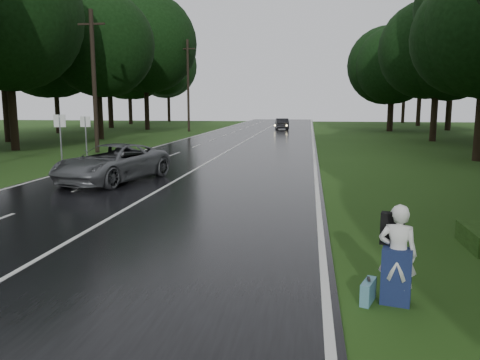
% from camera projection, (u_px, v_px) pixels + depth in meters
% --- Properties ---
extents(ground, '(160.00, 160.00, 0.00)m').
position_uv_depth(ground, '(50.00, 254.00, 10.16)').
color(ground, '#244615').
rests_on(ground, ground).
extents(road, '(12.00, 140.00, 0.04)m').
position_uv_depth(road, '(221.00, 155.00, 29.70)').
color(road, black).
rests_on(road, ground).
extents(lane_center, '(0.12, 140.00, 0.01)m').
position_uv_depth(lane_center, '(221.00, 155.00, 29.69)').
color(lane_center, silver).
rests_on(lane_center, road).
extents(grey_car, '(3.83, 5.95, 1.53)m').
position_uv_depth(grey_car, '(112.00, 163.00, 19.38)').
color(grey_car, '#55575A').
rests_on(grey_car, road).
extents(far_car, '(2.01, 4.39, 1.40)m').
position_uv_depth(far_car, '(282.00, 124.00, 58.65)').
color(far_car, black).
rests_on(far_car, road).
extents(hitchhiker, '(0.68, 0.64, 1.65)m').
position_uv_depth(hitchhiker, '(397.00, 258.00, 7.57)').
color(hitchhiker, silver).
rests_on(hitchhiker, ground).
extents(suitcase, '(0.32, 0.54, 0.37)m').
position_uv_depth(suitcase, '(368.00, 292.00, 7.69)').
color(suitcase, teal).
rests_on(suitcase, ground).
extents(utility_pole_mid, '(1.80, 0.28, 9.16)m').
position_uv_depth(utility_pole_mid, '(97.00, 152.00, 31.57)').
color(utility_pole_mid, black).
rests_on(utility_pole_mid, ground).
extents(utility_pole_far, '(1.80, 0.28, 10.45)m').
position_uv_depth(utility_pole_far, '(189.00, 132.00, 55.43)').
color(utility_pole_far, black).
rests_on(utility_pole_far, ground).
extents(road_sign_a, '(0.64, 0.10, 2.65)m').
position_uv_depth(road_sign_a, '(62.00, 166.00, 24.58)').
color(road_sign_a, white).
rests_on(road_sign_a, ground).
extents(road_sign_b, '(0.60, 0.10, 2.49)m').
position_uv_depth(road_sign_b, '(87.00, 160.00, 27.33)').
color(road_sign_b, white).
rests_on(road_sign_b, ground).
extents(tree_left_d, '(10.11, 10.11, 15.79)m').
position_uv_depth(tree_left_d, '(16.00, 150.00, 33.06)').
color(tree_left_d, black).
rests_on(tree_left_d, ground).
extents(tree_left_e, '(9.35, 9.35, 14.62)m').
position_uv_depth(tree_left_e, '(101.00, 139.00, 43.43)').
color(tree_left_e, black).
rests_on(tree_left_e, ground).
extents(tree_left_f, '(11.52, 11.52, 18.01)m').
position_uv_depth(tree_left_f, '(147.00, 130.00, 59.54)').
color(tree_left_f, black).
rests_on(tree_left_f, ground).
extents(tree_right_d, '(8.37, 8.37, 13.08)m').
position_uv_depth(tree_right_d, '(478.00, 161.00, 26.89)').
color(tree_right_d, black).
rests_on(tree_right_d, ground).
extents(tree_right_e, '(8.88, 8.88, 13.88)m').
position_uv_depth(tree_right_e, '(432.00, 141.00, 41.04)').
color(tree_right_e, black).
rests_on(tree_right_e, ground).
extents(tree_right_f, '(8.20, 8.20, 12.81)m').
position_uv_depth(tree_right_f, '(389.00, 131.00, 55.93)').
color(tree_right_f, black).
rests_on(tree_right_f, ground).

